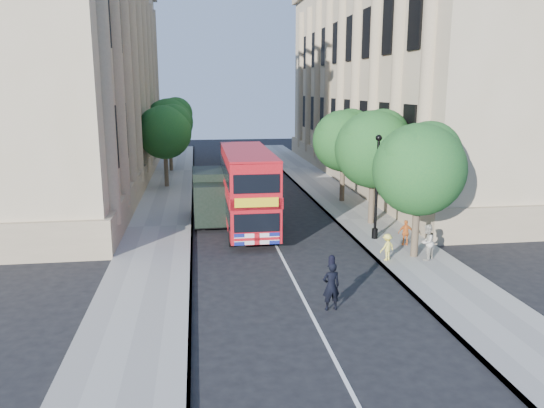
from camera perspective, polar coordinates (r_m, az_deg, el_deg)
name	(u,v)px	position (r m, az deg, el deg)	size (l,w,h in m)	color
ground	(299,290)	(20.26, 2.92, -9.26)	(120.00, 120.00, 0.00)	black
pavement_right	(364,220)	(30.89, 9.89, -1.66)	(3.50, 80.00, 0.12)	gray
pavement_left	(160,227)	(29.50, -11.91, -2.42)	(3.50, 80.00, 0.12)	gray
building_right	(410,68)	(45.95, 14.67, 13.93)	(12.00, 38.00, 18.00)	tan
building_left	(57,67)	(43.69, -22.17, 13.53)	(12.00, 38.00, 18.00)	tan
tree_right_near	(420,164)	(23.73, 15.62, 4.14)	(4.00, 4.00, 6.08)	#473828
tree_right_mid	(374,145)	(29.26, 10.96, 6.24)	(4.20, 4.20, 6.37)	#473828
tree_right_far	(344,137)	(34.97, 7.76, 7.12)	(4.00, 4.00, 6.15)	#473828
tree_left_far	(165,129)	(40.69, -11.43, 7.90)	(4.00, 4.00, 6.30)	#473828
tree_left_back	(170,119)	(48.64, -10.93, 8.93)	(4.20, 4.20, 6.65)	#473828
lamp_post	(377,191)	(26.43, 11.18, 1.35)	(0.32, 0.32, 5.16)	black
double_decker_bus	(247,187)	(28.28, -2.68, 1.87)	(2.45, 9.06, 4.18)	#AB0B14
box_van	(212,198)	(30.01, -6.48, 0.67)	(2.17, 5.09, 2.89)	black
police_constable	(331,286)	(18.40, 6.38, -8.78)	(0.62, 0.41, 1.70)	black
woman_pedestrian	(427,242)	(24.01, 16.33, -3.96)	(0.77, 0.60, 1.59)	beige
child_a	(406,233)	(25.99, 14.19, -3.01)	(0.72, 0.30, 1.23)	orange
child_b	(387,247)	(23.61, 12.27, -4.54)	(0.76, 0.44, 1.18)	#F6E554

